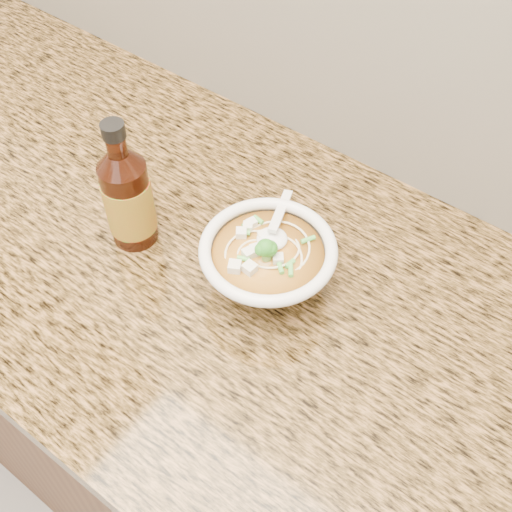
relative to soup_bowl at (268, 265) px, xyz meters
The scene contains 4 objects.
cabinet 0.53m from the soup_bowl, behind, with size 4.00×0.65×0.86m, color #361D10.
counter_slab 0.13m from the soup_bowl, behind, with size 4.00×0.68×0.04m, color brown.
soup_bowl is the anchor object (origin of this frame).
hot_sauce_bottle 0.22m from the soup_bowl, 167.90° to the right, with size 0.09×0.09×0.21m.
Camera 1 is at (0.43, 1.24, 1.62)m, focal length 45.00 mm.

